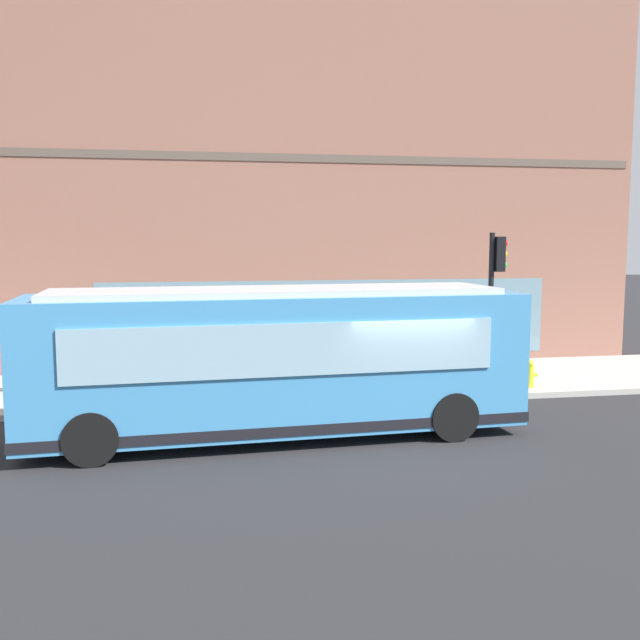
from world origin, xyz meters
name	(u,v)px	position (x,y,z in m)	size (l,w,h in m)	color
ground	(401,435)	(0.00, 0.00, 0.00)	(120.00, 120.00, 0.00)	#262628
sidewalk_curb	(348,383)	(5.07, 0.00, 0.07)	(4.94, 40.00, 0.15)	#B2ADA3
building_corner	(314,186)	(10.61, 0.00, 5.89)	(6.19, 20.15, 11.80)	#8C5B4C
city_bus_nearside	(276,362)	(0.38, 2.55, 1.55)	(3.03, 10.15, 3.07)	#3F8CC6
traffic_light_near_corner	(496,281)	(3.29, -3.50, 2.99)	(0.32, 0.49, 4.08)	black
fire_hydrant	(529,374)	(3.32, -4.55, 0.51)	(0.35, 0.35, 0.74)	gold
pedestrian_walking_along_curb	(194,347)	(5.64, 4.20, 1.12)	(0.32, 0.32, 1.69)	#3F8C4C
pedestrian_by_light_pole	(12,355)	(5.16, 8.80, 1.10)	(0.32, 0.32, 1.66)	black
newspaper_vending_box	(481,353)	(6.14, -4.40, 0.60)	(0.44, 0.42, 0.90)	#197233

